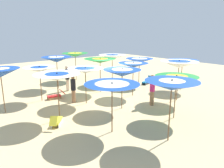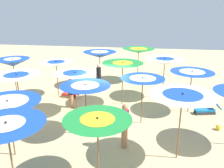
{
  "view_description": "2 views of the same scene",
  "coord_description": "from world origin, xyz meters",
  "views": [
    {
      "loc": [
        7.97,
        10.03,
        4.19
      ],
      "look_at": [
        0.1,
        0.61,
        1.15
      ],
      "focal_mm": 33.82,
      "sensor_mm": 36.0,
      "label": 1
    },
    {
      "loc": [
        -2.11,
        10.52,
        5.27
      ],
      "look_at": [
        -0.35,
        -0.78,
        1.48
      ],
      "focal_mm": 37.97,
      "sensor_mm": 36.0,
      "label": 2
    }
  ],
  "objects": [
    {
      "name": "beach_umbrella_1",
      "position": [
        1.09,
        -4.66,
        2.19
      ],
      "size": [
        2.21,
        2.21,
        2.45
      ],
      "color": "brown",
      "rests_on": "ground"
    },
    {
      "name": "beachgoer_2",
      "position": [
        1.9,
        -0.87,
        0.86
      ],
      "size": [
        0.3,
        0.3,
        1.66
      ],
      "rotation": [
        0.0,
        0.0,
        4.17
      ],
      "color": "#A3704C",
      "rests_on": "ground"
    },
    {
      "name": "lounger_0",
      "position": [
        2.44,
        -2.27,
        0.2
      ],
      "size": [
        1.17,
        0.51,
        0.56
      ],
      "rotation": [
        0.0,
        0.0,
        6.14
      ],
      "color": "olive",
      "rests_on": "ground"
    },
    {
      "name": "beach_umbrella_10",
      "position": [
        0.35,
        1.77,
        2.04
      ],
      "size": [
        2.06,
        2.06,
        2.29
      ],
      "color": "brown",
      "rests_on": "ground"
    },
    {
      "name": "beach_umbrella_15",
      "position": [
        1.38,
        5.62,
        2.25
      ],
      "size": [
        2.02,
        2.02,
        2.49
      ],
      "color": "brown",
      "rests_on": "ground"
    },
    {
      "name": "beachgoer_0",
      "position": [
        0.91,
        -3.45,
        0.98
      ],
      "size": [
        0.3,
        0.3,
        1.85
      ],
      "rotation": [
        0.0,
        0.0,
        3.01
      ],
      "color": "beige",
      "rests_on": "ground"
    },
    {
      "name": "beach_umbrella_7",
      "position": [
        3.77,
        1.0,
        2.15
      ],
      "size": [
        2.17,
        2.17,
        2.36
      ],
      "color": "brown",
      "rests_on": "ground"
    },
    {
      "name": "beach_umbrella_9",
      "position": [
        -1.91,
        0.38,
        2.07
      ],
      "size": [
        1.99,
        1.99,
        2.28
      ],
      "color": "brown",
      "rests_on": "ground"
    },
    {
      "name": "beach_ball",
      "position": [
        -5.36,
        0.5,
        0.12
      ],
      "size": [
        0.24,
        0.24,
        0.24
      ],
      "primitive_type": "sphere",
      "color": "yellow",
      "rests_on": "ground"
    },
    {
      "name": "beach_umbrella_3",
      "position": [
        5.57,
        -1.73,
        2.17
      ],
      "size": [
        1.93,
        1.93,
        2.44
      ],
      "color": "brown",
      "rests_on": "ground"
    },
    {
      "name": "beach_umbrella_13",
      "position": [
        -3.3,
        2.9,
        2.28
      ],
      "size": [
        2.24,
        2.24,
        2.54
      ],
      "color": "brown",
      "rests_on": "ground"
    },
    {
      "name": "beach_umbrella_2",
      "position": [
        3.26,
        -2.47,
        1.98
      ],
      "size": [
        1.91,
        1.91,
        2.19
      ],
      "color": "brown",
      "rests_on": "ground"
    },
    {
      "name": "beach_umbrella_8",
      "position": [
        -4.3,
        -1.28,
        2.01
      ],
      "size": [
        2.15,
        2.15,
        2.23
      ],
      "color": "brown",
      "rests_on": "ground"
    },
    {
      "name": "beachgoer_1",
      "position": [
        -1.35,
        2.51,
        0.96
      ],
      "size": [
        0.3,
        0.3,
        1.82
      ],
      "rotation": [
        0.0,
        0.0,
        1.47
      ],
      "color": "#A3704C",
      "rests_on": "ground"
    },
    {
      "name": "lounger_2",
      "position": [
        -5.2,
        -1.17,
        0.2
      ],
      "size": [
        1.38,
        0.63,
        0.63
      ],
      "rotation": [
        0.0,
        0.0,
        6.51
      ],
      "color": "#333338",
      "rests_on": "ground"
    },
    {
      "name": "beach_umbrella_4",
      "position": [
        -3.06,
        -3.13,
        2.2
      ],
      "size": [
        2.18,
        2.18,
        2.45
      ],
      "color": "brown",
      "rests_on": "ground"
    },
    {
      "name": "lounger_1",
      "position": [
        4.17,
        1.5,
        0.2
      ],
      "size": [
        0.99,
        1.08,
        0.6
      ],
      "rotation": [
        0.0,
        0.0,
        4.01
      ],
      "color": "silver",
      "rests_on": "ground"
    },
    {
      "name": "beach_umbrella_11",
      "position": [
        2.62,
        3.62,
        1.98
      ],
      "size": [
        2.3,
        2.3,
        2.2
      ],
      "color": "brown",
      "rests_on": "ground"
    },
    {
      "name": "ground",
      "position": [
        0.0,
        0.0,
        -0.02
      ],
      "size": [
        40.95,
        40.95,
        0.04
      ],
      "primitive_type": "cube",
      "color": "#D1B57F"
    },
    {
      "name": "beach_umbrella_5",
      "position": [
        -0.77,
        -1.73,
        2.24
      ],
      "size": [
        2.22,
        2.22,
        2.45
      ],
      "color": "brown",
      "rests_on": "ground"
    },
    {
      "name": "beach_umbrella_6",
      "position": [
        1.41,
        -0.25,
        2.0
      ],
      "size": [
        2.07,
        2.07,
        2.21
      ],
      "color": "brown",
      "rests_on": "ground"
    },
    {
      "name": "beach_umbrella_0",
      "position": [
        -1.4,
        -6.19,
        2.24
      ],
      "size": [
        2.27,
        2.27,
        2.46
      ],
      "color": "brown",
      "rests_on": "ground"
    },
    {
      "name": "beach_umbrella_14",
      "position": [
        -0.73,
        4.44,
        1.97
      ],
      "size": [
        2.05,
        2.05,
        2.2
      ],
      "color": "brown",
      "rests_on": "ground"
    }
  ]
}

